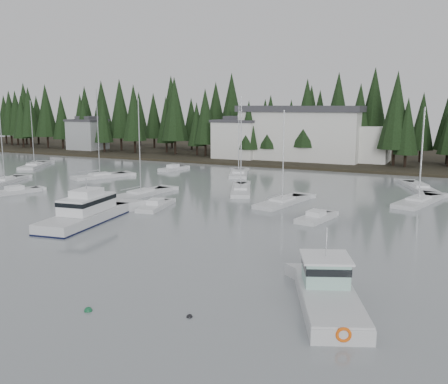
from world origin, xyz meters
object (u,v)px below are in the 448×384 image
object	(u,v)px
sailboat_0	(35,166)
sailboat_10	(5,182)
sailboat_7	(100,177)
runabout_1	(316,219)
sailboat_9	(419,189)
lobster_boat_teal	(328,296)
runabout_0	(15,192)
house_west	(237,138)
sailboat_3	(141,195)
sailboat_5	(241,191)
runabout_4	(155,207)
runabout_3	(173,169)
sailboat_2	(282,203)
cabin_cruiser_center	(85,215)
harbor_inn	(312,134)
sailboat_8	(418,203)
house_far_west	(87,134)
sailboat_11	(239,175)

from	to	relation	value
sailboat_0	sailboat_10	xyz separation A→B (m)	(10.90, -16.23, 0.03)
sailboat_7	runabout_1	xyz separation A→B (m)	(39.62, -14.17, 0.05)
sailboat_9	lobster_boat_teal	bearing A→B (deg)	156.42
sailboat_0	runabout_0	world-z (taller)	sailboat_0
house_west	sailboat_10	size ratio (longest dim) A/B	0.64
sailboat_0	sailboat_3	bearing A→B (deg)	-142.51
sailboat_0	sailboat_5	size ratio (longest dim) A/B	0.97
runabout_1	runabout_4	distance (m)	18.35
lobster_boat_teal	runabout_4	xyz separation A→B (m)	(-24.84, 19.22, -0.47)
runabout_4	lobster_boat_teal	bearing A→B (deg)	-138.55
sailboat_0	house_west	bearing A→B (deg)	-76.27
runabout_0	runabout_1	distance (m)	40.44
runabout_3	runabout_4	bearing A→B (deg)	-145.04
sailboat_10	sailboat_2	bearing A→B (deg)	-105.60
runabout_3	sailboat_3	bearing A→B (deg)	-150.95
sailboat_0	sailboat_7	size ratio (longest dim) A/B	0.89
cabin_cruiser_center	runabout_3	world-z (taller)	cabin_cruiser_center
house_west	sailboat_2	bearing A→B (deg)	-59.13
house_west	runabout_3	size ratio (longest dim) A/B	1.51
sailboat_9	harbor_inn	bearing A→B (deg)	19.82
cabin_cruiser_center	sailboat_2	distance (m)	22.93
harbor_inn	runabout_0	bearing A→B (deg)	-115.82
runabout_3	runabout_0	bearing A→B (deg)	174.53
sailboat_8	sailboat_3	bearing A→B (deg)	122.38
runabout_1	sailboat_2	bearing A→B (deg)	52.70
house_far_west	lobster_boat_teal	distance (m)	105.45
lobster_boat_teal	runabout_4	world-z (taller)	lobster_boat_teal
house_west	sailboat_11	size ratio (longest dim) A/B	0.73
sailboat_11	sailboat_9	bearing A→B (deg)	-116.01
sailboat_2	runabout_0	distance (m)	35.58
sailboat_3	sailboat_9	world-z (taller)	sailboat_3
sailboat_9	sailboat_11	size ratio (longest dim) A/B	0.90
sailboat_3	runabout_4	bearing A→B (deg)	-127.22
cabin_cruiser_center	sailboat_9	size ratio (longest dim) A/B	1.06
house_west	sailboat_8	xyz separation A→B (m)	(38.72, -32.71, -4.60)
runabout_0	sailboat_5	bearing A→B (deg)	-43.58
sailboat_0	runabout_0	bearing A→B (deg)	-166.53
sailboat_0	sailboat_5	world-z (taller)	sailboat_5
house_west	sailboat_8	distance (m)	50.89
runabout_0	runabout_1	bearing A→B (deg)	-68.96
sailboat_3	sailboat_8	distance (m)	34.59
house_far_west	cabin_cruiser_center	bearing A→B (deg)	-49.38
sailboat_10	lobster_boat_teal	bearing A→B (deg)	-133.47
sailboat_7	sailboat_10	world-z (taller)	sailboat_10
cabin_cruiser_center	sailboat_11	size ratio (longest dim) A/B	0.95
runabout_0	house_west	bearing A→B (deg)	5.98
sailboat_7	runabout_3	bearing A→B (deg)	2.58
house_far_west	runabout_0	bearing A→B (deg)	-58.25
runabout_0	runabout_4	size ratio (longest dim) A/B	1.04
sailboat_5	house_west	bearing A→B (deg)	2.10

